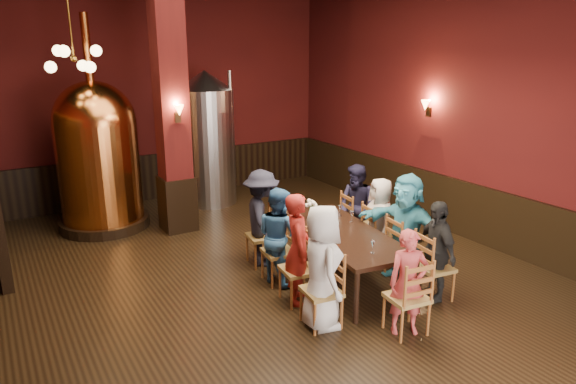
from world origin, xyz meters
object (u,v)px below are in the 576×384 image
rose_vase (312,206)px  person_1 (298,249)px  dining_table (342,236)px  copper_kettle (98,154)px  person_2 (279,236)px  steel_vessel (207,138)px  person_0 (322,267)px

rose_vase → person_1: bearing=-131.8°
dining_table → rose_vase: (-0.08, 0.67, 0.27)m
dining_table → copper_kettle: copper_kettle is taller
person_2 → steel_vessel: size_ratio=0.50×
person_0 → person_1: 0.67m
steel_vessel → person_2: bearing=-98.8°
person_2 → copper_kettle: size_ratio=0.37×
person_1 → copper_kettle: 4.67m
person_2 → steel_vessel: 4.24m
copper_kettle → person_2: bearing=-65.7°
dining_table → person_0: person_0 is taller
dining_table → rose_vase: rose_vase is taller
dining_table → copper_kettle: 4.86m
steel_vessel → rose_vase: bearing=-88.8°
dining_table → steel_vessel: (-0.16, 4.56, 0.72)m
person_1 → person_2: person_1 is taller
copper_kettle → steel_vessel: (2.30, 0.44, 0.01)m
person_1 → copper_kettle: copper_kettle is taller
person_0 → person_1: person_0 is taller
copper_kettle → person_0: bearing=-73.3°
copper_kettle → steel_vessel: copper_kettle is taller
person_1 → rose_vase: 1.22m
dining_table → rose_vase: size_ratio=7.86×
person_0 → steel_vessel: (0.80, 5.45, 0.64)m
steel_vessel → rose_vase: size_ratio=8.83×
dining_table → rose_vase: bearing=104.0°
person_0 → person_1: bearing=8.2°
person_0 → copper_kettle: (-1.50, 5.01, 0.63)m
person_2 → rose_vase: (0.72, 0.24, 0.25)m
steel_vessel → person_1: bearing=-98.6°
person_1 → person_2: size_ratio=1.07×
person_0 → person_2: 1.33m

